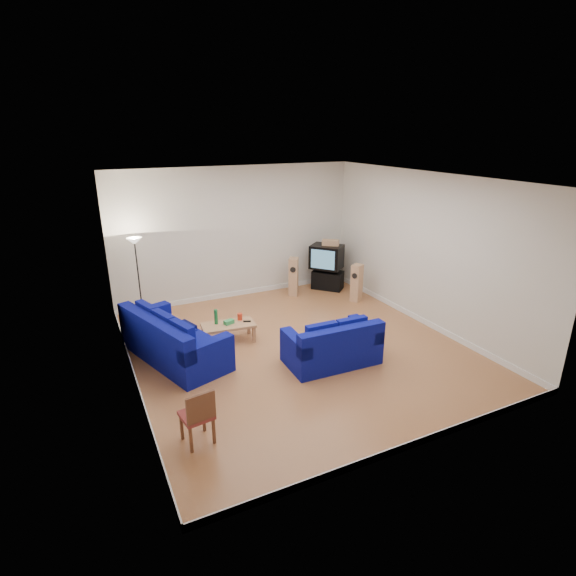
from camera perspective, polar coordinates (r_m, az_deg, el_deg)
name	(u,v)px	position (r m, az deg, el deg)	size (l,w,h in m)	color
room	(298,272)	(8.16, 1.23, 2.09)	(6.01, 6.51, 3.21)	brown
sofa_three_seat	(172,343)	(8.48, -14.54, -6.73)	(1.67, 2.49, 0.89)	#00035F
sofa_loveseat	(333,348)	(8.12, 5.72, -7.54)	(1.65, 0.96, 0.81)	#00035F
coffee_table	(228,326)	(8.95, -7.60, -4.86)	(1.08, 0.62, 0.37)	tan
bottle	(216,317)	(8.91, -9.13, -3.63)	(0.07, 0.07, 0.30)	#197233
tissue_box	(229,322)	(8.91, -7.51, -4.31)	(0.19, 0.11, 0.08)	green
red_canister	(240,317)	(9.05, -6.13, -3.65)	(0.10, 0.10, 0.14)	red
remote	(247,321)	(8.98, -5.23, -4.23)	(0.15, 0.05, 0.02)	black
tv_stand	(328,280)	(11.87, 5.05, 1.03)	(0.78, 0.43, 0.48)	black
av_receiver	(329,269)	(11.82, 5.25, 2.40)	(0.40, 0.33, 0.09)	black
television	(327,257)	(11.67, 4.91, 3.97)	(0.94, 0.97, 0.61)	black
centre_speaker	(331,243)	(11.57, 5.43, 5.76)	(0.42, 0.17, 0.15)	tan
speaker_left	(293,277)	(11.29, 0.70, 1.45)	(0.34, 0.36, 0.97)	tan
speaker_right	(357,283)	(11.02, 8.71, 0.65)	(0.34, 0.32, 0.92)	tan
floor_lamp	(136,253)	(10.00, -18.78, 4.26)	(0.32, 0.32, 1.86)	black
dining_chair	(198,414)	(6.22, -11.34, -15.47)	(0.45, 0.45, 0.82)	brown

